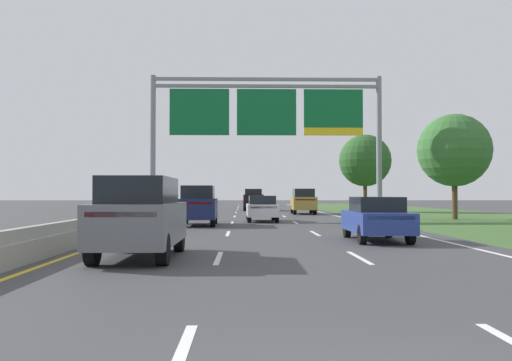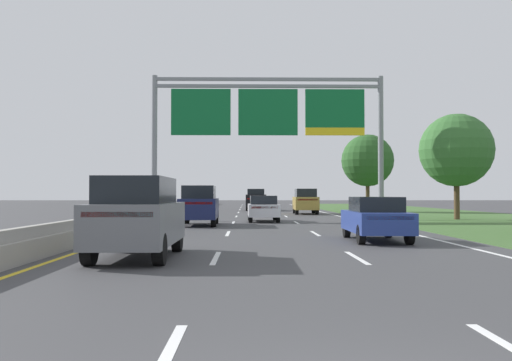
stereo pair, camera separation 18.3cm
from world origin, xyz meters
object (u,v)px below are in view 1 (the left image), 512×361
(car_white_centre_lane_sedan, at_px, (262,208))
(roadside_tree_mid, at_px, (454,150))
(car_gold_right_lane_suv, at_px, (303,201))
(car_navy_left_lane_suv, at_px, (199,205))
(car_grey_left_lane_suv, at_px, (140,216))
(overhead_sign_gantry, at_px, (267,118))
(pickup_truck_black, at_px, (253,200))
(car_blue_right_lane_sedan, at_px, (376,218))
(roadside_tree_far, at_px, (365,161))

(car_white_centre_lane_sedan, relative_size, roadside_tree_mid, 0.64)
(car_gold_right_lane_suv, xyz_separation_m, car_white_centre_lane_sedan, (-3.89, -12.67, -0.28))
(car_navy_left_lane_suv, bearing_deg, roadside_tree_mid, -69.77)
(car_grey_left_lane_suv, bearing_deg, overhead_sign_gantry, -10.93)
(pickup_truck_black, xyz_separation_m, car_navy_left_lane_suv, (-3.42, -27.01, 0.02))
(roadside_tree_mid, bearing_deg, car_navy_left_lane_suv, -158.77)
(car_blue_right_lane_sedan, relative_size, car_white_centre_lane_sedan, 1.00)
(overhead_sign_gantry, xyz_separation_m, roadside_tree_far, (9.96, 16.19, -1.79))
(pickup_truck_black, height_order, car_blue_right_lane_sedan, pickup_truck_black)
(car_white_centre_lane_sedan, bearing_deg, overhead_sign_gantry, -11.26)
(overhead_sign_gantry, height_order, roadside_tree_mid, overhead_sign_gantry)
(pickup_truck_black, bearing_deg, roadside_tree_far, -113.77)
(car_navy_left_lane_suv, distance_m, car_grey_left_lane_suv, 15.24)
(car_grey_left_lane_suv, bearing_deg, car_blue_right_lane_sedan, -54.66)
(pickup_truck_black, bearing_deg, car_grey_left_lane_suv, 175.60)
(pickup_truck_black, xyz_separation_m, car_grey_left_lane_suv, (-3.72, -42.24, 0.02))
(overhead_sign_gantry, height_order, car_gold_right_lane_suv, overhead_sign_gantry)
(car_blue_right_lane_sedan, distance_m, car_gold_right_lane_suv, 26.77)
(roadside_tree_mid, height_order, roadside_tree_far, roadside_tree_far)
(overhead_sign_gantry, relative_size, roadside_tree_mid, 2.17)
(car_blue_right_lane_sedan, xyz_separation_m, roadside_tree_mid, (9.08, 16.29, 3.72))
(car_gold_right_lane_suv, bearing_deg, pickup_truck_black, 22.78)
(overhead_sign_gantry, relative_size, car_navy_left_lane_suv, 3.18)
(car_navy_left_lane_suv, bearing_deg, car_blue_right_lane_sedan, -145.35)
(car_white_centre_lane_sedan, bearing_deg, car_grey_left_lane_suv, 168.03)
(car_gold_right_lane_suv, height_order, roadside_tree_mid, roadside_tree_mid)
(overhead_sign_gantry, distance_m, roadside_tree_far, 19.09)
(car_gold_right_lane_suv, relative_size, roadside_tree_mid, 0.68)
(car_navy_left_lane_suv, bearing_deg, car_grey_left_lane_suv, 177.89)
(car_blue_right_lane_sedan, relative_size, roadside_tree_mid, 0.64)
(pickup_truck_black, bearing_deg, car_gold_right_lane_suv, -158.00)
(car_navy_left_lane_suv, relative_size, roadside_tree_mid, 0.68)
(overhead_sign_gantry, relative_size, roadside_tree_far, 2.07)
(car_blue_right_lane_sedan, height_order, car_gold_right_lane_suv, car_gold_right_lane_suv)
(car_grey_left_lane_suv, distance_m, roadside_tree_mid, 27.37)
(car_grey_left_lane_suv, distance_m, roadside_tree_far, 40.26)
(pickup_truck_black, relative_size, car_blue_right_lane_sedan, 1.22)
(pickup_truck_black, distance_m, car_white_centre_lane_sedan, 22.89)
(car_grey_left_lane_suv, bearing_deg, car_gold_right_lane_suv, -13.36)
(overhead_sign_gantry, bearing_deg, roadside_tree_mid, 1.02)
(car_gold_right_lane_suv, distance_m, roadside_tree_mid, 14.12)
(car_blue_right_lane_sedan, distance_m, car_white_centre_lane_sedan, 14.56)
(roadside_tree_mid, bearing_deg, car_blue_right_lane_sedan, -119.12)
(overhead_sign_gantry, distance_m, pickup_truck_black, 21.65)
(car_blue_right_lane_sedan, bearing_deg, overhead_sign_gantry, 12.44)
(overhead_sign_gantry, height_order, roadside_tree_far, overhead_sign_gantry)
(car_white_centre_lane_sedan, distance_m, roadside_tree_far, 21.27)
(car_navy_left_lane_suv, bearing_deg, pickup_truck_black, -8.22)
(overhead_sign_gantry, xyz_separation_m, pickup_truck_black, (-0.47, 20.92, -5.54))
(car_blue_right_lane_sedan, bearing_deg, car_white_centre_lane_sedan, 15.39)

